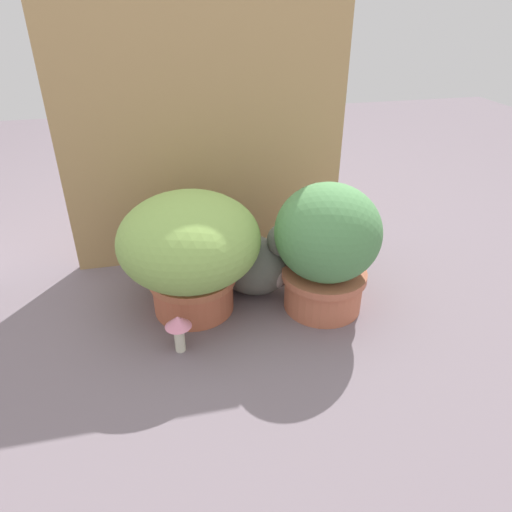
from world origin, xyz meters
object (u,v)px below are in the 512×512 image
(cat, at_px, (256,263))
(grass_planter, at_px, (190,248))
(leafy_planter, at_px, (327,246))
(mushroom_ornament_red, at_px, (196,295))
(mushroom_ornament_pink, at_px, (178,326))

(cat, bearing_deg, grass_planter, -169.43)
(leafy_planter, xyz_separation_m, mushroom_ornament_red, (-0.42, 0.02, -0.14))
(grass_planter, xyz_separation_m, leafy_planter, (0.42, -0.08, 0.00))
(grass_planter, height_order, mushroom_ornament_red, grass_planter)
(grass_planter, relative_size, mushroom_ornament_pink, 3.62)
(mushroom_ornament_pink, height_order, mushroom_ornament_red, mushroom_ornament_red)
(mushroom_ornament_pink, bearing_deg, grass_planter, 72.70)
(grass_planter, bearing_deg, mushroom_ornament_pink, -107.30)
(leafy_planter, distance_m, cat, 0.26)
(cat, height_order, mushroom_ornament_red, cat)
(mushroom_ornament_red, bearing_deg, grass_planter, 93.73)
(grass_planter, distance_m, mushroom_ornament_red, 0.15)
(leafy_planter, relative_size, mushroom_ornament_red, 3.35)
(mushroom_ornament_red, bearing_deg, cat, 25.52)
(mushroom_ornament_pink, relative_size, mushroom_ornament_red, 0.96)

